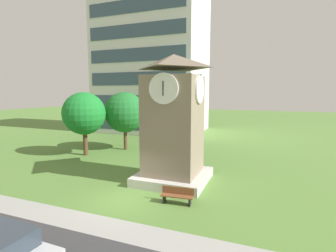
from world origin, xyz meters
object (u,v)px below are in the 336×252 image
(tree_near_tower, at_px, (125,112))
(clock_tower, at_px, (174,127))
(tree_streetside, at_px, (84,114))
(park_bench, at_px, (177,195))

(tree_near_tower, bearing_deg, clock_tower, -42.25)
(tree_streetside, bearing_deg, clock_tower, -20.00)
(tree_streetside, height_order, tree_near_tower, tree_near_tower)
(clock_tower, distance_m, tree_near_tower, 10.99)
(clock_tower, height_order, tree_near_tower, clock_tower)
(tree_streetside, bearing_deg, tree_near_tower, 56.68)
(tree_near_tower, bearing_deg, park_bench, -48.19)
(park_bench, bearing_deg, clock_tower, 113.36)
(park_bench, height_order, tree_near_tower, tree_near_tower)
(park_bench, xyz_separation_m, tree_near_tower, (-9.56, 10.69, 3.53))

